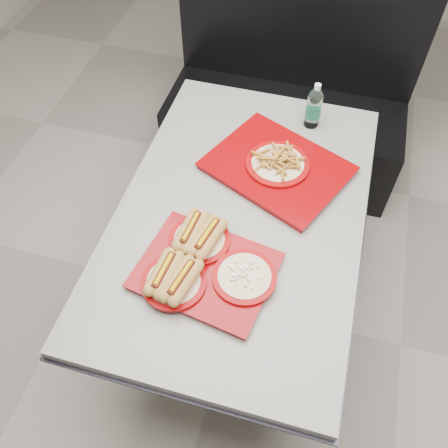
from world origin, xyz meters
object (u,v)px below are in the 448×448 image
(diner_table, at_px, (240,236))
(tray_near, at_px, (201,265))
(booth_bench, at_px, (287,103))
(water_bottle, at_px, (314,108))
(tray_far, at_px, (277,165))

(diner_table, xyz_separation_m, tray_near, (-0.06, -0.29, 0.20))
(booth_bench, xyz_separation_m, water_bottle, (0.17, -0.55, 0.44))
(tray_near, bearing_deg, diner_table, 77.56)
(booth_bench, height_order, water_bottle, booth_bench)
(booth_bench, height_order, tray_near, booth_bench)
(water_bottle, bearing_deg, tray_near, -105.87)
(tray_near, height_order, tray_far, tray_far)
(tray_far, relative_size, water_bottle, 3.07)
(diner_table, height_order, booth_bench, booth_bench)
(booth_bench, relative_size, tray_near, 2.75)
(tray_far, bearing_deg, booth_bench, 95.77)
(diner_table, relative_size, tray_far, 2.24)
(tray_near, xyz_separation_m, tray_far, (0.15, 0.52, -0.01))
(tray_near, distance_m, tray_far, 0.55)
(diner_table, height_order, water_bottle, water_bottle)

